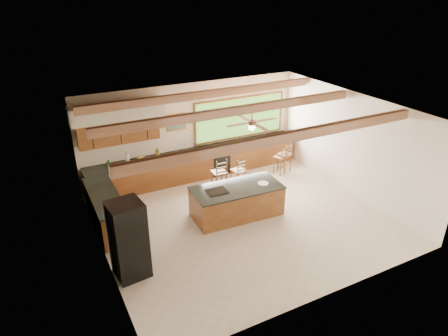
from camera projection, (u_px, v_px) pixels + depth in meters
ground at (243, 219)px, 10.65m from camera, size 7.20×7.20×0.00m
room_shell at (226, 135)px, 10.17m from camera, size 7.27×6.54×3.02m
counter_run at (179, 173)px, 12.14m from camera, size 7.12×3.10×1.23m
island at (237, 201)px, 10.70m from camera, size 2.45×1.25×0.85m
refrigerator at (128, 240)px, 8.29m from camera, size 0.75×0.73×1.75m
bar_stool_a at (220, 173)px, 11.64m from camera, size 0.43×0.43×1.15m
bar_stool_b at (239, 171)px, 11.95m from camera, size 0.41×0.41×1.02m
bar_stool_c at (281, 158)px, 12.95m from camera, size 0.44×0.44×0.96m
bar_stool_d at (286, 155)px, 13.01m from camera, size 0.46×0.46×1.05m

